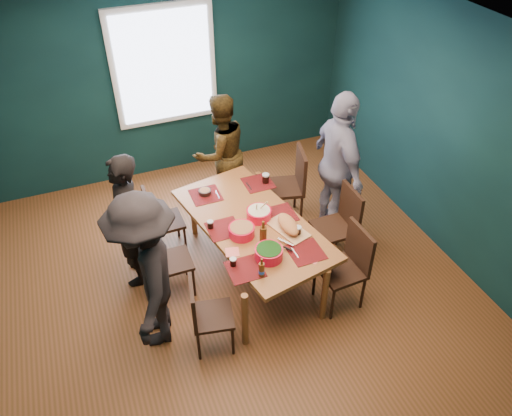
{
  "coord_description": "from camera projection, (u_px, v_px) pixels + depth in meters",
  "views": [
    {
      "loc": [
        -1.17,
        -3.66,
        4.08
      ],
      "look_at": [
        0.31,
        0.06,
        0.91
      ],
      "focal_mm": 35.0,
      "sensor_mm": 36.0,
      "label": 1
    }
  ],
  "objects": [
    {
      "name": "cola_glass_c",
      "position": [
        266.0,
        178.0,
        5.73
      ],
      "size": [
        0.08,
        0.08,
        0.12
      ],
      "color": "black",
      "rests_on": "dining_table"
    },
    {
      "name": "chair_left_mid",
      "position": [
        164.0,
        258.0,
        5.13
      ],
      "size": [
        0.39,
        0.39,
        0.85
      ],
      "rotation": [
        0.0,
        0.0,
        -0.01
      ],
      "color": "black",
      "rests_on": "floor"
    },
    {
      "name": "cutting_board",
      "position": [
        288.0,
        226.0,
        5.08
      ],
      "size": [
        0.36,
        0.59,
        0.13
      ],
      "rotation": [
        0.0,
        0.0,
        0.3
      ],
      "color": "tan",
      "rests_on": "dining_table"
    },
    {
      "name": "person_back",
      "position": [
        221.0,
        153.0,
        6.21
      ],
      "size": [
        0.87,
        0.75,
        1.54
      ],
      "primitive_type": "imported",
      "rotation": [
        0.0,
        0.0,
        3.39
      ],
      "color": "black",
      "rests_on": "floor"
    },
    {
      "name": "beer_bottle_a",
      "position": [
        262.0,
        270.0,
        4.56
      ],
      "size": [
        0.06,
        0.06,
        0.21
      ],
      "color": "#4D280D",
      "rests_on": "dining_table"
    },
    {
      "name": "chair_right_mid",
      "position": [
        341.0,
        220.0,
        5.53
      ],
      "size": [
        0.42,
        0.42,
        0.93
      ],
      "rotation": [
        0.0,
        0.0,
        -0.01
      ],
      "color": "black",
      "rests_on": "floor"
    },
    {
      "name": "dining_table",
      "position": [
        252.0,
        227.0,
        5.26
      ],
      "size": [
        1.32,
        2.07,
        0.73
      ],
      "rotation": [
        0.0,
        0.0,
        0.2
      ],
      "color": "#98642D",
      "rests_on": "floor"
    },
    {
      "name": "napkin_a",
      "position": [
        278.0,
        210.0,
        5.36
      ],
      "size": [
        0.15,
        0.15,
        0.0
      ],
      "primitive_type": "cube",
      "rotation": [
        0.0,
        0.0,
        -0.19
      ],
      "color": "#EE6D64",
      "rests_on": "dining_table"
    },
    {
      "name": "cola_glass_d",
      "position": [
        210.0,
        224.0,
        5.11
      ],
      "size": [
        0.07,
        0.07,
        0.09
      ],
      "color": "black",
      "rests_on": "dining_table"
    },
    {
      "name": "person_far_left",
      "position": [
        128.0,
        222.0,
        5.14
      ],
      "size": [
        0.47,
        0.63,
        1.56
      ],
      "primitive_type": "imported",
      "rotation": [
        0.0,
        0.0,
        4.53
      ],
      "color": "black",
      "rests_on": "floor"
    },
    {
      "name": "bowl_dumpling",
      "position": [
        259.0,
        214.0,
        5.23
      ],
      "size": [
        0.26,
        0.26,
        0.25
      ],
      "color": "red",
      "rests_on": "dining_table"
    },
    {
      "name": "person_near_left",
      "position": [
        147.0,
        273.0,
        4.47
      ],
      "size": [
        0.86,
        1.21,
        1.69
      ],
      "primitive_type": "imported",
      "rotation": [
        0.0,
        0.0,
        4.49
      ],
      "color": "black",
      "rests_on": "floor"
    },
    {
      "name": "chair_right_near",
      "position": [
        349.0,
        261.0,
        5.02
      ],
      "size": [
        0.44,
        0.44,
        0.94
      ],
      "rotation": [
        0.0,
        0.0,
        0.05
      ],
      "color": "black",
      "rests_on": "floor"
    },
    {
      "name": "napkin_c",
      "position": [
        313.0,
        258.0,
        4.79
      ],
      "size": [
        0.18,
        0.18,
        0.0
      ],
      "primitive_type": "cube",
      "rotation": [
        0.0,
        0.0,
        0.54
      ],
      "color": "#EE6D64",
      "rests_on": "dining_table"
    },
    {
      "name": "small_bowl",
      "position": [
        205.0,
        192.0,
        5.58
      ],
      "size": [
        0.14,
        0.14,
        0.06
      ],
      "color": "black",
      "rests_on": "dining_table"
    },
    {
      "name": "room",
      "position": [
        219.0,
        167.0,
        4.88
      ],
      "size": [
        5.01,
        5.01,
        2.71
      ],
      "color": "brown",
      "rests_on": "ground"
    },
    {
      "name": "beer_bottle_b",
      "position": [
        263.0,
        235.0,
        4.9
      ],
      "size": [
        0.07,
        0.07,
        0.27
      ],
      "color": "#4D280D",
      "rests_on": "dining_table"
    },
    {
      "name": "cola_glass_b",
      "position": [
        298.0,
        230.0,
        5.03
      ],
      "size": [
        0.07,
        0.07,
        0.1
      ],
      "color": "black",
      "rests_on": "dining_table"
    },
    {
      "name": "bowl_salad",
      "position": [
        242.0,
        231.0,
        5.02
      ],
      "size": [
        0.27,
        0.27,
        0.11
      ],
      "color": "red",
      "rests_on": "dining_table"
    },
    {
      "name": "chair_left_near",
      "position": [
        204.0,
        311.0,
        4.59
      ],
      "size": [
        0.44,
        0.44,
        0.83
      ],
      "rotation": [
        0.0,
        0.0,
        -0.2
      ],
      "color": "black",
      "rests_on": "floor"
    },
    {
      "name": "chair_right_far",
      "position": [
        292.0,
        181.0,
        6.08
      ],
      "size": [
        0.53,
        0.53,
        0.98
      ],
      "rotation": [
        0.0,
        0.0,
        -0.24
      ],
      "color": "black",
      "rests_on": "floor"
    },
    {
      "name": "bowl_herbs",
      "position": [
        269.0,
        253.0,
        4.76
      ],
      "size": [
        0.27,
        0.27,
        0.12
      ],
      "color": "red",
      "rests_on": "dining_table"
    },
    {
      "name": "person_right",
      "position": [
        338.0,
        166.0,
        5.73
      ],
      "size": [
        0.52,
        1.09,
        1.81
      ],
      "primitive_type": "imported",
      "rotation": [
        0.0,
        0.0,
        1.5
      ],
      "color": "white",
      "rests_on": "floor"
    },
    {
      "name": "napkin_b",
      "position": [
        232.0,
        252.0,
        4.85
      ],
      "size": [
        0.16,
        0.16,
        0.0
      ],
      "primitive_type": "cube",
      "rotation": [
        0.0,
        0.0,
        -0.25
      ],
      "color": "#EE6D64",
      "rests_on": "dining_table"
    },
    {
      "name": "chair_left_far",
      "position": [
        158.0,
        218.0,
        5.64
      ],
      "size": [
        0.39,
        0.39,
        0.85
      ],
      "rotation": [
        0.0,
        0.0,
        0.02
      ],
      "color": "black",
      "rests_on": "floor"
    },
    {
      "name": "cola_glass_a",
      "position": [
        233.0,
        262.0,
        4.68
      ],
      "size": [
        0.06,
        0.06,
        0.09
      ],
      "color": "black",
      "rests_on": "dining_table"
    }
  ]
}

